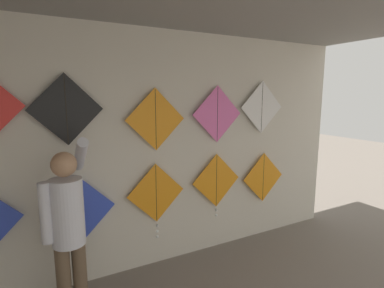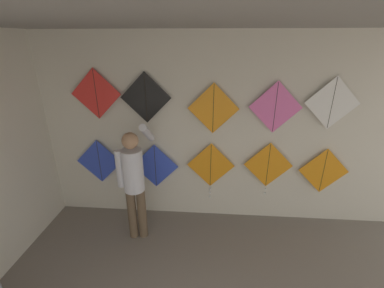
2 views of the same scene
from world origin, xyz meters
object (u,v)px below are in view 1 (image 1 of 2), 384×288
(kite_4, at_px, (263,177))
(kite_9, at_px, (262,107))
(kite_7, at_px, (156,119))
(kite_8, at_px, (217,114))
(shopkeeper, at_px, (68,224))
(kite_3, at_px, (216,182))
(kite_2, at_px, (156,196))
(kite_6, at_px, (66,109))
(kite_1, at_px, (81,210))

(kite_4, bearing_deg, kite_9, 180.00)
(kite_7, height_order, kite_8, kite_8)
(kite_8, height_order, kite_9, kite_9)
(shopkeeper, xyz_separation_m, kite_9, (2.59, 0.52, 0.93))
(shopkeeper, xyz_separation_m, kite_8, (1.87, 0.52, 0.86))
(shopkeeper, distance_m, kite_3, 1.94)
(kite_4, bearing_deg, kite_2, -179.98)
(kite_6, bearing_deg, kite_8, 0.00)
(kite_8, bearing_deg, shopkeeper, -164.35)
(kite_2, distance_m, kite_8, 1.26)
(kite_7, bearing_deg, kite_6, 180.00)
(kite_1, relative_size, kite_6, 1.00)
(kite_1, bearing_deg, kite_6, 180.00)
(kite_7, xyz_separation_m, kite_8, (0.83, 0.00, 0.03))
(kite_6, xyz_separation_m, kite_9, (2.49, 0.00, -0.03))
(shopkeeper, relative_size, kite_4, 2.39)
(kite_2, xyz_separation_m, kite_8, (0.84, 0.00, 0.93))
(shopkeeper, distance_m, kite_4, 2.72)
(shopkeeper, distance_m, kite_1, 0.56)
(kite_6, relative_size, kite_8, 1.00)
(kite_2, relative_size, kite_3, 1.08)
(kite_9, bearing_deg, kite_4, 0.00)
(kite_1, height_order, kite_6, kite_6)
(kite_2, relative_size, kite_8, 1.29)
(kite_3, bearing_deg, kite_6, 179.99)
(kite_1, bearing_deg, kite_7, 0.00)
(shopkeeper, relative_size, kite_7, 2.39)
(kite_2, bearing_deg, kite_4, 0.02)
(kite_4, xyz_separation_m, kite_6, (-2.57, 0.00, 1.04))
(kite_1, bearing_deg, kite_8, 0.00)
(shopkeeper, distance_m, kite_7, 1.42)
(kite_8, bearing_deg, kite_2, -179.96)
(kite_2, bearing_deg, shopkeeper, -152.91)
(kite_4, relative_size, kite_6, 1.00)
(kite_3, height_order, kite_6, kite_6)
(kite_2, relative_size, kite_7, 1.29)
(kite_4, bearing_deg, kite_8, 180.00)
(kite_7, bearing_deg, kite_4, 0.00)
(kite_2, distance_m, kite_6, 1.39)
(kite_2, xyz_separation_m, kite_6, (-0.92, 0.00, 1.04))
(kite_1, relative_size, kite_7, 1.00)
(kite_9, bearing_deg, kite_3, -179.97)
(kite_2, relative_size, kite_9, 1.29)
(shopkeeper, bearing_deg, kite_6, 71.18)
(kite_2, distance_m, kite_7, 0.90)
(shopkeeper, relative_size, kite_3, 2.00)
(kite_3, bearing_deg, kite_4, 0.03)
(kite_1, relative_size, kite_8, 1.00)
(kite_3, bearing_deg, kite_8, 38.23)
(kite_2, xyz_separation_m, kite_9, (1.57, 0.00, 1.00))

